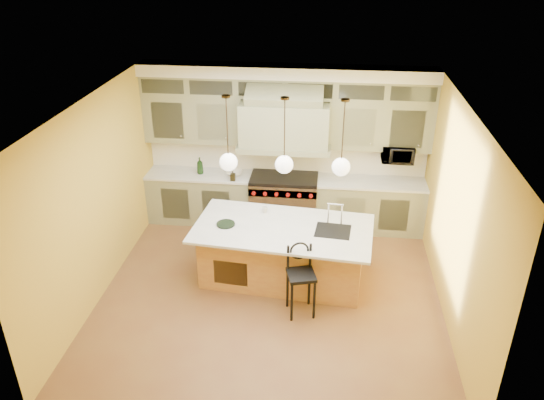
# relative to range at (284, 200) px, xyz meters

# --- Properties ---
(floor) EXTENTS (5.00, 5.00, 0.00)m
(floor) POSITION_rel_range_xyz_m (0.00, -2.14, -0.49)
(floor) COLOR brown
(floor) RESTS_ON ground
(ceiling) EXTENTS (5.00, 5.00, 0.00)m
(ceiling) POSITION_rel_range_xyz_m (0.00, -2.14, 2.41)
(ceiling) COLOR white
(ceiling) RESTS_ON wall_back
(wall_back) EXTENTS (5.00, 0.00, 5.00)m
(wall_back) POSITION_rel_range_xyz_m (0.00, 0.36, 0.96)
(wall_back) COLOR gold
(wall_back) RESTS_ON ground
(wall_front) EXTENTS (5.00, 0.00, 5.00)m
(wall_front) POSITION_rel_range_xyz_m (0.00, -4.64, 0.96)
(wall_front) COLOR gold
(wall_front) RESTS_ON ground
(wall_left) EXTENTS (0.00, 5.00, 5.00)m
(wall_left) POSITION_rel_range_xyz_m (-2.50, -2.14, 0.96)
(wall_left) COLOR gold
(wall_left) RESTS_ON ground
(wall_right) EXTENTS (0.00, 5.00, 5.00)m
(wall_right) POSITION_rel_range_xyz_m (2.50, -2.14, 0.96)
(wall_right) COLOR gold
(wall_right) RESTS_ON ground
(back_cabinetry) EXTENTS (5.00, 0.77, 2.90)m
(back_cabinetry) POSITION_rel_range_xyz_m (0.00, 0.09, 0.94)
(back_cabinetry) COLOR #787A5A
(back_cabinetry) RESTS_ON floor
(range) EXTENTS (1.20, 0.74, 0.96)m
(range) POSITION_rel_range_xyz_m (0.00, 0.00, 0.00)
(range) COLOR silver
(range) RESTS_ON floor
(kitchen_island) EXTENTS (2.77, 1.64, 1.35)m
(kitchen_island) POSITION_rel_range_xyz_m (0.15, -1.70, -0.02)
(kitchen_island) COLOR #A7653B
(kitchen_island) RESTS_ON floor
(counter_stool) EXTENTS (0.46, 0.46, 1.07)m
(counter_stool) POSITION_rel_range_xyz_m (0.46, -2.51, 0.12)
(counter_stool) COLOR black
(counter_stool) RESTS_ON floor
(microwave) EXTENTS (0.54, 0.37, 0.30)m
(microwave) POSITION_rel_range_xyz_m (1.95, 0.11, 0.96)
(microwave) COLOR black
(microwave) RESTS_ON back_cabinetry
(oil_bottle_a) EXTENTS (0.12, 0.12, 0.31)m
(oil_bottle_a) POSITION_rel_range_xyz_m (-1.53, 0.01, 0.61)
(oil_bottle_a) COLOR black
(oil_bottle_a) RESTS_ON back_cabinetry
(oil_bottle_b) EXTENTS (0.09, 0.09, 0.19)m
(oil_bottle_b) POSITION_rel_range_xyz_m (-0.89, -0.22, 0.55)
(oil_bottle_b) COLOR black
(oil_bottle_b) RESTS_ON back_cabinetry
(fruit_bowl) EXTENTS (0.29, 0.29, 0.07)m
(fruit_bowl) POSITION_rel_range_xyz_m (-0.90, 0.01, 0.49)
(fruit_bowl) COLOR silver
(fruit_bowl) RESTS_ON back_cabinetry
(cup) EXTENTS (0.10, 0.10, 0.09)m
(cup) POSITION_rel_range_xyz_m (-0.19, -1.29, 0.48)
(cup) COLOR silver
(cup) RESTS_ON kitchen_island
(pendant_left) EXTENTS (0.26, 0.26, 1.11)m
(pendant_left) POSITION_rel_range_xyz_m (-0.66, -1.69, 1.46)
(pendant_left) COLOR #2D2319
(pendant_left) RESTS_ON ceiling
(pendant_center) EXTENTS (0.26, 0.26, 1.11)m
(pendant_center) POSITION_rel_range_xyz_m (0.14, -1.69, 1.46)
(pendant_center) COLOR #2D2319
(pendant_center) RESTS_ON ceiling
(pendant_right) EXTENTS (0.26, 0.26, 1.11)m
(pendant_right) POSITION_rel_range_xyz_m (0.94, -1.69, 1.46)
(pendant_right) COLOR #2D2319
(pendant_right) RESTS_ON ceiling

